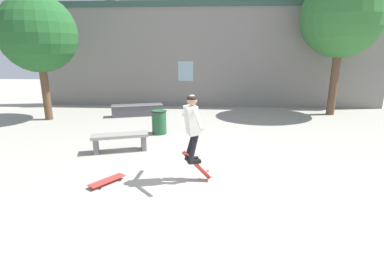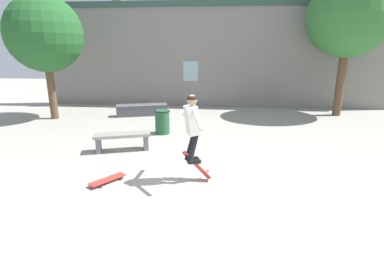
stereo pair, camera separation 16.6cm
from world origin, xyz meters
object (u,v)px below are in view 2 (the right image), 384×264
(skater, at_px, (192,123))
(skateboard_resting, at_px, (108,179))
(park_bench, at_px, (122,138))
(tree_left, at_px, (44,34))
(tree_right, at_px, (349,16))
(skateboard_flipping, at_px, (197,165))
(skate_ledge, at_px, (142,110))
(trash_bin, at_px, (162,121))

(skater, bearing_deg, skateboard_resting, 168.63)
(park_bench, relative_size, skater, 1.10)
(tree_left, bearing_deg, tree_right, 8.33)
(skateboard_resting, bearing_deg, skateboard_flipping, -44.17)
(park_bench, xyz_separation_m, skateboard_flipping, (2.16, -1.67, -0.02))
(skater, relative_size, skateboard_flipping, 2.16)
(skater, distance_m, skateboard_resting, 2.14)
(tree_right, bearing_deg, skateboard_resting, -134.99)
(park_bench, xyz_separation_m, skateboard_resting, (0.32, -1.99, -0.28))
(skate_ledge, xyz_separation_m, trash_bin, (1.35, -2.55, 0.17))
(skate_ledge, relative_size, skateboard_flipping, 3.17)
(skateboard_resting, bearing_deg, skater, -45.08)
(park_bench, height_order, skater, skater)
(tree_left, height_order, skater, tree_left)
(tree_left, distance_m, skate_ledge, 4.53)
(trash_bin, distance_m, skateboard_resting, 3.82)
(tree_left, xyz_separation_m, skateboard_resting, (4.22, -5.49, -3.12))
(tree_right, height_order, skateboard_resting, tree_right)
(trash_bin, distance_m, skater, 3.83)
(tree_left, height_order, skate_ledge, tree_left)
(skate_ledge, height_order, trash_bin, trash_bin)
(park_bench, xyz_separation_m, trash_bin, (0.77, 1.78, 0.06))
(skate_ledge, distance_m, skater, 6.69)
(park_bench, relative_size, skateboard_flipping, 2.37)
(tree_right, bearing_deg, tree_left, -171.67)
(tree_right, distance_m, skater, 9.13)
(trash_bin, height_order, skateboard_resting, trash_bin)
(tree_left, xyz_separation_m, trash_bin, (4.67, -1.71, -2.78))
(tree_right, bearing_deg, skateboard_flipping, -127.83)
(trash_bin, relative_size, skater, 0.55)
(tree_right, xyz_separation_m, park_bench, (-7.47, -5.16, -3.53))
(park_bench, distance_m, skate_ledge, 4.37)
(tree_left, bearing_deg, park_bench, -41.81)
(skate_ledge, height_order, skater, skater)
(tree_left, xyz_separation_m, skate_ledge, (3.32, 0.84, -2.95))
(trash_bin, height_order, skater, skater)
(tree_left, xyz_separation_m, park_bench, (3.91, -3.50, -2.84))
(trash_bin, bearing_deg, skate_ledge, 117.90)
(skateboard_flipping, distance_m, skateboard_resting, 1.89)
(skate_ledge, bearing_deg, trash_bin, -78.85)
(park_bench, bearing_deg, skater, -57.25)
(skateboard_resting, bearing_deg, park_bench, 44.85)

